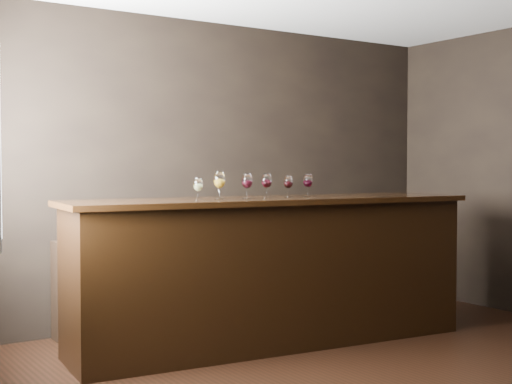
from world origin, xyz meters
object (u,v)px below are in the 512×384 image
glass_white (198,185)px  glass_red_c (288,182)px  bar_counter (272,274)px  glass_red_d (308,181)px  back_bar_shelf (184,281)px  glass_amber (219,181)px  glass_red_a (247,181)px  glass_red_b (267,181)px

glass_white → glass_red_c: 0.87m
bar_counter → glass_red_d: glass_red_d is taller
back_bar_shelf → glass_white: size_ratio=13.45×
glass_red_c → glass_red_d: (0.21, 0.00, 0.01)m
glass_amber → glass_red_a: bearing=-12.9°
glass_red_c → glass_amber: bearing=179.5°
bar_counter → glass_red_b: glass_red_b is taller
glass_white → glass_red_c: (0.87, 0.05, 0.01)m
glass_red_b → glass_red_a: bearing=-169.9°
back_bar_shelf → glass_red_c: size_ratio=12.76×
glass_red_a → glass_red_c: bearing=6.0°
glass_white → glass_red_b: (0.65, 0.04, 0.02)m
glass_red_a → glass_red_d: size_ratio=1.06×
bar_counter → back_bar_shelf: bar_counter is taller
bar_counter → glass_amber: bearing=-177.3°
glass_white → glass_red_d: 1.07m
glass_red_c → back_bar_shelf: bearing=117.0°
glass_red_a → glass_red_c: (0.43, 0.04, -0.02)m
back_bar_shelf → glass_red_a: bearing=-87.2°
bar_counter → glass_red_a: glass_red_a is taller
bar_counter → glass_white: (-0.70, -0.03, 0.73)m
glass_red_c → glass_red_b: bearing=-178.0°
glass_white → glass_red_a: size_ratio=0.84×
glass_red_b → glass_red_c: (0.22, 0.01, -0.01)m
glass_amber → glass_red_d: 0.86m
glass_white → glass_red_a: 0.44m
glass_red_a → glass_red_b: 0.21m
glass_red_c → glass_red_d: glass_red_d is taller
glass_red_d → glass_red_a: bearing=-175.7°
back_bar_shelf → glass_red_c: 1.38m
glass_red_b → glass_red_d: 0.42m
glass_red_a → glass_red_b: glass_red_a is taller
glass_red_c → bar_counter: bearing=-173.1°
glass_white → glass_red_c: size_ratio=0.95×
bar_counter → back_bar_shelf: size_ratio=1.43×
glass_white → glass_red_c: bearing=3.4°
glass_amber → glass_red_b: size_ratio=1.07×
glass_red_a → glass_red_b: size_ratio=1.01×
glass_red_a → glass_red_d: (0.63, 0.05, -0.01)m
bar_counter → glass_red_a: size_ratio=16.20×
glass_white → glass_red_d: glass_red_d is taller
glass_amber → bar_counter: bearing=-3.2°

